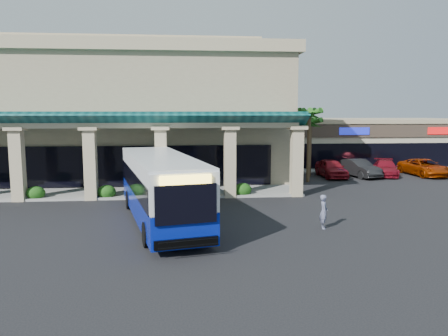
{
  "coord_description": "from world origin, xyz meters",
  "views": [
    {
      "loc": [
        -1.55,
        -23.25,
        5.64
      ],
      "look_at": [
        0.94,
        3.41,
        2.2
      ],
      "focal_mm": 35.0,
      "sensor_mm": 36.0,
      "label": 1
    }
  ],
  "objects": [
    {
      "name": "car_red",
      "position": [
        16.33,
        13.69,
        0.7
      ],
      "size": [
        3.5,
        5.17,
        1.39
      ],
      "primitive_type": "imported",
      "rotation": [
        0.0,
        0.0,
        -0.36
      ],
      "color": "maroon",
      "rests_on": "ground"
    },
    {
      "name": "pedestrian",
      "position": [
        5.21,
        -3.04,
        0.83
      ],
      "size": [
        0.51,
        0.67,
        1.67
      ],
      "primitive_type": "imported",
      "rotation": [
        0.0,
        0.0,
        1.38
      ],
      "color": "slate",
      "rests_on": "ground"
    },
    {
      "name": "strip_mall",
      "position": [
        18.0,
        24.0,
        2.45
      ],
      "size": [
        22.5,
        12.5,
        4.9
      ],
      "primitive_type": null,
      "color": "beige",
      "rests_on": "ground"
    },
    {
      "name": "palm_1",
      "position": [
        9.5,
        14.0,
        2.9
      ],
      "size": [
        2.4,
        2.4,
        5.8
      ],
      "primitive_type": null,
      "color": "#1F5717",
      "rests_on": "ground"
    },
    {
      "name": "car_silver",
      "position": [
        11.23,
        13.27,
        0.8
      ],
      "size": [
        1.93,
        4.7,
        1.6
      ],
      "primitive_type": "imported",
      "rotation": [
        0.0,
        0.0,
        -0.01
      ],
      "color": "maroon",
      "rests_on": "ground"
    },
    {
      "name": "palm_0",
      "position": [
        8.5,
        11.0,
        3.3
      ],
      "size": [
        2.4,
        2.4,
        6.6
      ],
      "primitive_type": null,
      "color": "#1F5717",
      "rests_on": "ground"
    },
    {
      "name": "ground",
      "position": [
        0.0,
        0.0,
        0.0
      ],
      "size": [
        110.0,
        110.0,
        0.0
      ],
      "primitive_type": "plane",
      "color": "black"
    },
    {
      "name": "arcade",
      "position": [
        -8.0,
        6.8,
        2.85
      ],
      "size": [
        30.0,
        6.2,
        5.7
      ],
      "primitive_type": null,
      "color": "#0B4444",
      "rests_on": "ground"
    },
    {
      "name": "main_building",
      "position": [
        -8.0,
        16.0,
        5.67
      ],
      "size": [
        30.8,
        14.8,
        11.35
      ],
      "primitive_type": null,
      "color": "tan",
      "rests_on": "ground"
    },
    {
      "name": "transit_bus",
      "position": [
        -2.73,
        -1.0,
        1.72
      ],
      "size": [
        5.43,
        12.63,
        3.44
      ],
      "primitive_type": null,
      "rotation": [
        0.0,
        0.0,
        0.22
      ],
      "color": "#081B9F",
      "rests_on": "ground"
    },
    {
      "name": "car_gray",
      "position": [
        19.78,
        13.44,
        0.74
      ],
      "size": [
        2.82,
        5.49,
        1.48
      ],
      "primitive_type": "imported",
      "rotation": [
        0.0,
        0.0,
        0.07
      ],
      "color": "#9B3003",
      "rests_on": "ground"
    },
    {
      "name": "car_white",
      "position": [
        13.64,
        13.27,
        0.77
      ],
      "size": [
        2.85,
        4.96,
        1.55
      ],
      "primitive_type": "imported",
      "rotation": [
        0.0,
        0.0,
        0.27
      ],
      "color": "black",
      "rests_on": "ground"
    },
    {
      "name": "broadleaf_tree",
      "position": [
        7.5,
        19.0,
        2.41
      ],
      "size": [
        2.6,
        2.6,
        4.81
      ],
      "primitive_type": null,
      "color": "#1A4A10",
      "rests_on": "ground"
    }
  ]
}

